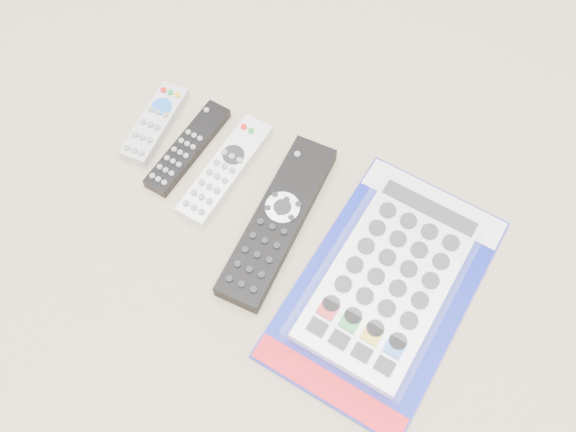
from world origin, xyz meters
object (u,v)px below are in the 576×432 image
at_px(jumbo_remote_packaged, 389,280).
at_px(remote_small_grey, 155,123).
at_px(remote_silver_dvd, 225,170).
at_px(remote_slim_black, 188,148).
at_px(remote_large_black, 278,221).

bearing_deg(jumbo_remote_packaged, remote_small_grey, 173.72).
distance_m(remote_small_grey, remote_silver_dvd, 0.13).
relative_size(remote_slim_black, jumbo_remote_packaged, 0.48).
bearing_deg(jumbo_remote_packaged, remote_silver_dvd, 173.42).
xyz_separation_m(remote_slim_black, remote_silver_dvd, (0.07, -0.01, 0.00)).
relative_size(remote_silver_dvd, jumbo_remote_packaged, 0.53).
bearing_deg(jumbo_remote_packaged, remote_large_black, 179.64).
xyz_separation_m(remote_small_grey, remote_silver_dvd, (0.13, -0.02, -0.00)).
relative_size(remote_small_grey, jumbo_remote_packaged, 0.40).
bearing_deg(remote_slim_black, remote_small_grey, 172.08).
height_order(remote_small_grey, jumbo_remote_packaged, jumbo_remote_packaged).
relative_size(remote_slim_black, remote_large_black, 0.64).
height_order(remote_small_grey, remote_slim_black, remote_small_grey).
height_order(remote_small_grey, remote_silver_dvd, same).
bearing_deg(remote_small_grey, remote_slim_black, -16.92).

